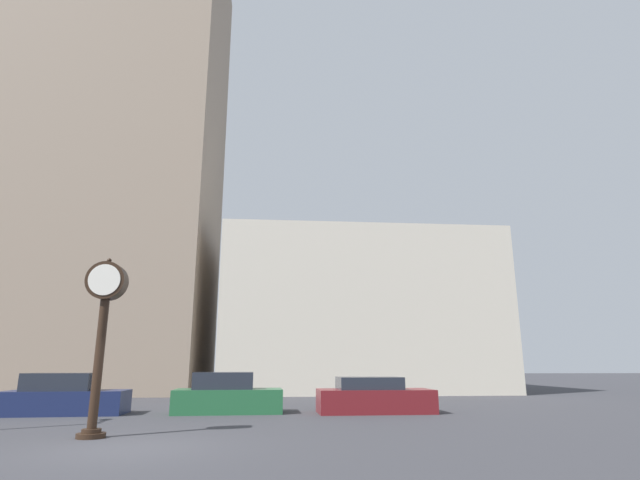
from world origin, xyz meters
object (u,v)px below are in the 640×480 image
Objects in this scene: street_clock at (104,316)px; car_green at (227,396)px; car_maroon at (374,397)px; car_navy at (64,397)px.

street_clock is 1.11× the size of car_green.
car_maroon is at bearing 35.93° from street_clock.
car_navy is 1.06× the size of car_green.
car_green is 0.94× the size of car_maroon.
car_green is at bearing -1.22° from car_navy.
street_clock reaches higher than car_green.
car_maroon is (8.34, 6.05, -2.47)m from street_clock.
street_clock is 1.04× the size of car_maroon.
car_green reaches higher than car_maroon.
street_clock is at bearing -145.07° from car_maroon.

